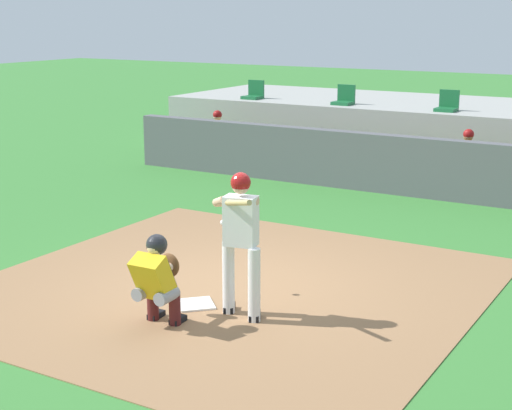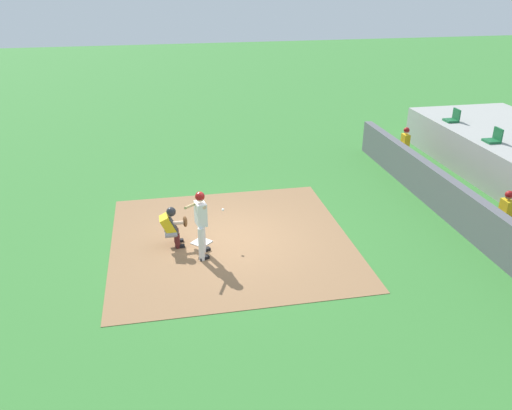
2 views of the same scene
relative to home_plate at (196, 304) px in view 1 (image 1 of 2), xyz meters
name	(u,v)px [view 1 (image 1 of 2)]	position (x,y,z in m)	size (l,w,h in m)	color
ground_plane	(230,287)	(0.00, 0.80, -0.02)	(80.00, 80.00, 0.00)	#387A33
dirt_infield	(230,287)	(0.00, 0.80, -0.02)	(6.40, 6.40, 0.01)	#936B47
home_plate	(196,304)	(0.00, 0.00, 0.00)	(0.44, 0.44, 0.02)	white
batter_at_plate	(240,236)	(0.69, -0.04, 1.01)	(0.78, 0.66, 1.80)	silver
catcher_crouched	(158,277)	(-0.01, -0.74, 0.59)	(0.49, 1.71, 1.13)	gray
dugout_wall	(401,165)	(0.00, 7.30, 0.58)	(13.00, 0.30, 1.20)	#59595E
dugout_bench	(417,175)	(0.00, 8.30, 0.20)	(11.80, 0.44, 0.45)	olive
dugout_player_0	(215,136)	(-5.10, 8.14, 0.65)	(0.49, 0.70, 1.30)	#939399
dugout_player_1	(465,160)	(1.05, 8.14, 0.65)	(0.49, 0.70, 1.30)	#939399
stands_platform	(464,133)	(0.00, 11.70, 0.68)	(15.00, 4.40, 1.40)	#9E9E99
stadium_seat_0	(254,94)	(-5.20, 10.18, 1.51)	(0.46, 0.46, 0.48)	#196033
stadium_seat_1	(344,99)	(-2.60, 10.18, 1.51)	(0.46, 0.46, 0.48)	#196033
stadium_seat_2	(447,105)	(0.00, 10.18, 1.51)	(0.46, 0.46, 0.48)	#196033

